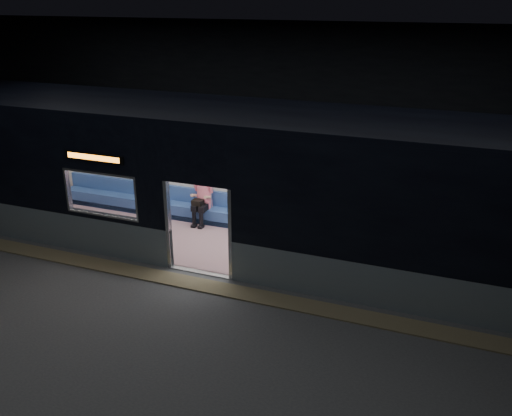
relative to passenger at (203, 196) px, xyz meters
The scene contains 7 objects.
station_floor 3.81m from the passenger, 72.14° to the right, with size 24.00×14.00×0.01m, color #47494C.
station_envelope 4.71m from the passenger, 72.14° to the right, with size 24.00×14.00×5.00m.
tactile_strip 3.30m from the passenger, 69.12° to the right, with size 22.80×0.50×0.03m, color #8C7F59.
metro_car 1.85m from the passenger, 41.31° to the right, with size 18.00×3.04×3.35m.
passenger is the anchor object (origin of this frame).
handbag 0.25m from the passenger, 102.60° to the right, with size 0.27×0.23×0.14m, color black.
transit_map 3.16m from the passenger, ahead, with size 1.05×0.03×0.69m, color white.
Camera 1 is at (4.89, -8.31, 5.70)m, focal length 38.00 mm.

